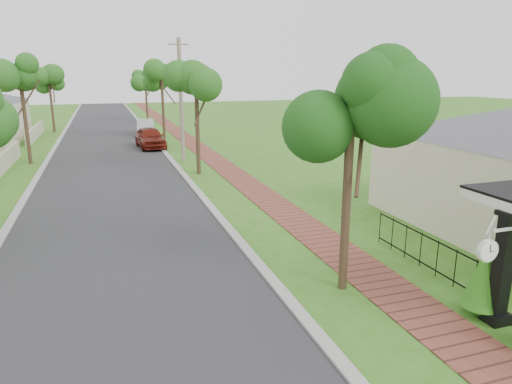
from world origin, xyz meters
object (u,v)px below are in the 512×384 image
parked_car_red (150,138)px  porch_post (501,274)px  utility_pole (181,100)px  station_clock (489,249)px  near_tree (351,112)px  parked_car_white (145,127)px

parked_car_red → porch_post: bearing=-84.5°
parked_car_red → utility_pole: (1.40, -5.73, 2.95)m
porch_post → parked_car_red: 27.13m
porch_post → parked_car_red: (-4.60, 26.73, -0.38)m
station_clock → utility_pole: bearing=96.2°
near_tree → parked_car_white: bearing=93.4°
porch_post → parked_car_white: 34.63m
porch_post → parked_car_red: size_ratio=0.58×
parked_car_white → utility_pole: bearing=-81.0°
porch_post → utility_pole: bearing=98.7°
station_clock → near_tree: bearing=117.1°
parked_car_white → utility_pole: size_ratio=0.56×
station_clock → parked_car_red: bearing=97.8°
utility_pole → near_tree: bearing=-87.4°
parked_car_white → station_clock: (3.38, -34.77, 1.28)m
parked_car_white → parked_car_red: bearing=-88.1°
porch_post → parked_car_red: porch_post is taller
utility_pole → station_clock: utility_pole is taller
utility_pole → parked_car_white: bearing=94.5°
parked_car_red → near_tree: bearing=-89.0°
parked_car_white → utility_pole: (1.04, -13.36, 3.02)m
parked_car_white → utility_pole: utility_pole is taller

